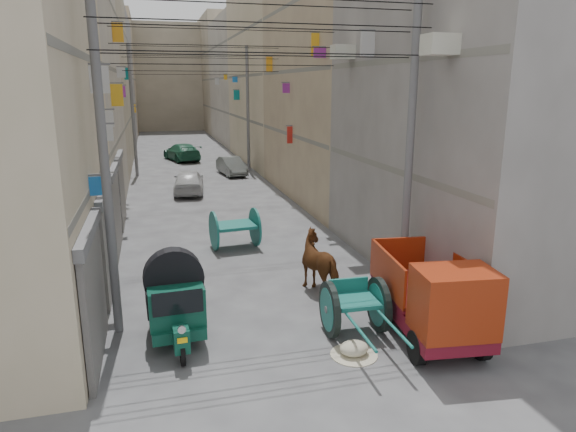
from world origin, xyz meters
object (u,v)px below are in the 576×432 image
object	(u,v)px
distant_car_grey	(231,166)
feed_sack	(354,348)
distant_car_white	(189,181)
mini_truck	(436,303)
distant_car_green	(182,152)
second_cart	(235,228)
tonga_cart	(355,306)
auto_rickshaw	(175,299)
horse	(323,264)

from	to	relation	value
distant_car_grey	feed_sack	bearing A→B (deg)	-100.01
distant_car_white	mini_truck	bearing A→B (deg)	108.33
distant_car_green	second_cart	bearing A→B (deg)	75.46
second_cart	distant_car_grey	size ratio (longest dim) A/B	0.49
tonga_cart	auto_rickshaw	bearing A→B (deg)	171.29
feed_sack	distant_car_grey	size ratio (longest dim) A/B	0.18
auto_rickshaw	distant_car_white	size ratio (longest dim) A/B	0.61
auto_rickshaw	distant_car_white	world-z (taller)	auto_rickshaw
auto_rickshaw	mini_truck	xyz separation A→B (m)	(5.47, -1.66, 0.01)
feed_sack	distant_car_grey	distance (m)	23.19
tonga_cart	distant_car_green	distance (m)	29.72
distant_car_green	horse	bearing A→B (deg)	78.87
feed_sack	distant_car_white	size ratio (longest dim) A/B	0.17
tonga_cart	distant_car_white	distance (m)	17.18
distant_car_white	horse	bearing A→B (deg)	105.81
mini_truck	distant_car_green	size ratio (longest dim) A/B	0.84
second_cart	auto_rickshaw	bearing A→B (deg)	-116.29
mini_truck	distant_car_grey	distance (m)	23.14
feed_sack	horse	xyz separation A→B (m)	(0.47, 3.45, 0.66)
second_cart	distant_car_green	size ratio (longest dim) A/B	0.38
auto_rickshaw	distant_car_white	distance (m)	16.33
horse	distant_car_grey	distance (m)	19.72
second_cart	feed_sack	world-z (taller)	second_cart
second_cart	distant_car_white	distance (m)	9.98
mini_truck	second_cart	world-z (taller)	mini_truck
tonga_cart	distant_car_white	xyz separation A→B (m)	(-2.47, 17.00, -0.02)
mini_truck	distant_car_white	world-z (taller)	mini_truck
second_cart	distant_car_green	distance (m)	22.60
tonga_cart	second_cart	size ratio (longest dim) A/B	1.69
auto_rickshaw	distant_car_grey	distance (m)	21.94
mini_truck	tonga_cart	bearing A→B (deg)	155.56
distant_car_green	mini_truck	bearing A→B (deg)	81.01
second_cart	distant_car_grey	world-z (taller)	second_cart
auto_rickshaw	distant_car_green	world-z (taller)	auto_rickshaw
auto_rickshaw	horse	size ratio (longest dim) A/B	1.20
tonga_cart	distant_car_green	xyz separation A→B (m)	(-2.06, 29.65, -0.02)
auto_rickshaw	second_cart	size ratio (longest dim) A/B	1.38
distant_car_grey	distant_car_green	world-z (taller)	distant_car_green
auto_rickshaw	feed_sack	size ratio (longest dim) A/B	3.71
mini_truck	distant_car_grey	xyz separation A→B (m)	(-0.92, 23.12, -0.40)
second_cart	distant_car_grey	bearing A→B (deg)	75.72
distant_car_green	feed_sack	bearing A→B (deg)	77.49
mini_truck	distant_car_white	bearing A→B (deg)	109.30
auto_rickshaw	tonga_cart	distance (m)	4.04
mini_truck	distant_car_white	distance (m)	18.36
tonga_cart	horse	size ratio (longest dim) A/B	1.48
tonga_cart	distant_car_green	world-z (taller)	distant_car_green
tonga_cart	distant_car_grey	xyz separation A→B (m)	(0.59, 22.21, -0.10)
tonga_cart	distant_car_white	size ratio (longest dim) A/B	0.76
distant_car_grey	distant_car_green	bearing A→B (deg)	102.03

